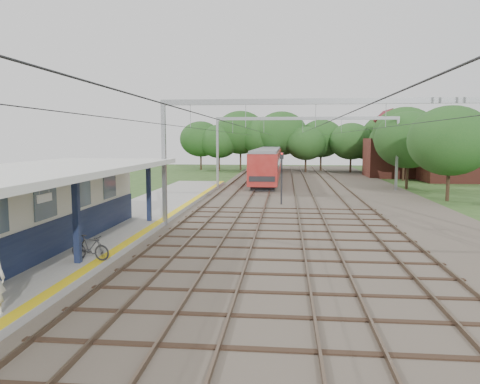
{
  "coord_description": "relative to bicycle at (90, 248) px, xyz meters",
  "views": [
    {
      "loc": [
        1.7,
        -10.14,
        4.86
      ],
      "look_at": [
        -1.17,
        18.69,
        1.6
      ],
      "focal_mm": 35.0,
      "sensor_mm": 36.0,
      "label": 1
    }
  ],
  "objects": [
    {
      "name": "rail_tracks",
      "position": [
        7.1,
        23.6,
        -0.65
      ],
      "size": [
        11.8,
        88.0,
        0.15
      ],
      "color": "brown",
      "rests_on": "ballast_bed"
    },
    {
      "name": "yellow_stripe",
      "position": [
        0.35,
        7.6,
        -0.47
      ],
      "size": [
        0.45,
        52.0,
        0.01
      ],
      "primitive_type": "cube",
      "color": "yellow",
      "rests_on": "platform"
    },
    {
      "name": "tree_band",
      "position": [
        9.44,
        50.72,
        4.09
      ],
      "size": [
        31.72,
        30.88,
        8.82
      ],
      "color": "#382619",
      "rests_on": "ground"
    },
    {
      "name": "ballast_bed",
      "position": [
        9.6,
        23.6,
        -0.78
      ],
      "size": [
        18.0,
        90.0,
        0.1
      ],
      "primitive_type": "cube",
      "color": "#473D33",
      "rests_on": "ground"
    },
    {
      "name": "station_building",
      "position": [
        -3.28,
        0.6,
        1.22
      ],
      "size": [
        3.41,
        18.0,
        3.4
      ],
      "color": "beige",
      "rests_on": "platform"
    },
    {
      "name": "canopy",
      "position": [
        -2.17,
        -0.4,
        2.82
      ],
      "size": [
        6.4,
        20.0,
        3.44
      ],
      "color": "#121C3B",
      "rests_on": "platform"
    },
    {
      "name": "bicycle",
      "position": [
        0.0,
        0.0,
        0.0
      ],
      "size": [
        1.64,
        0.72,
        0.96
      ],
      "primitive_type": "imported",
      "rotation": [
        0.0,
        0.0,
        1.4
      ],
      "color": "black",
      "rests_on": "platform"
    },
    {
      "name": "signal_post",
      "position": [
        6.95,
        17.73,
        1.55
      ],
      "size": [
        0.28,
        0.26,
        3.93
      ],
      "rotation": [
        0.0,
        0.0,
        -0.09
      ],
      "color": "black",
      "rests_on": "ground"
    },
    {
      "name": "house_far",
      "position": [
        21.6,
        45.6,
        2.41
      ],
      "size": [
        8.0,
        6.12,
        8.66
      ],
      "color": "brown",
      "rests_on": "ground"
    },
    {
      "name": "house_near",
      "position": [
        26.6,
        39.6,
        2.16
      ],
      "size": [
        7.0,
        6.12,
        7.89
      ],
      "color": "brown",
      "rests_on": "ground"
    },
    {
      "name": "catenary_system",
      "position": [
        8.99,
        18.88,
        4.68
      ],
      "size": [
        17.22,
        88.0,
        7.0
      ],
      "color": "gray",
      "rests_on": "ground"
    },
    {
      "name": "train",
      "position": [
        5.1,
        43.18,
        1.25
      ],
      "size": [
        2.82,
        35.11,
        3.71
      ],
      "color": "black",
      "rests_on": "ballast_bed"
    },
    {
      "name": "platform",
      "position": [
        -1.9,
        7.6,
        -0.65
      ],
      "size": [
        5.0,
        52.0,
        0.35
      ],
      "primitive_type": "cube",
      "color": "gray",
      "rests_on": "ground"
    },
    {
      "name": "ground",
      "position": [
        5.6,
        -6.4,
        -0.83
      ],
      "size": [
        160.0,
        160.0,
        0.0
      ],
      "primitive_type": "plane",
      "color": "#2D4C1E",
      "rests_on": "ground"
    }
  ]
}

